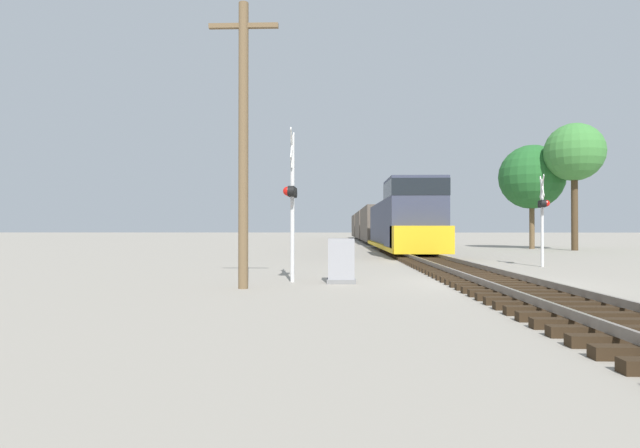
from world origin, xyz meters
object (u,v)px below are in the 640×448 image
object	(u,v)px
utility_pole	(243,139)
tree_mid_background	(532,177)
crossing_signal_near	(291,195)
crossing_signal_far	(543,209)
freight_train	(374,225)
tree_far_right	(574,153)
relay_cabinet	(341,261)

from	to	relation	value
utility_pole	tree_mid_background	size ratio (longest dim) A/B	0.92
crossing_signal_near	crossing_signal_far	bearing A→B (deg)	123.67
freight_train	tree_far_right	size ratio (longest dim) A/B	6.97
utility_pole	tree_mid_background	distance (m)	31.60
freight_train	crossing_signal_near	bearing A→B (deg)	-97.73
freight_train	tree_mid_background	size ratio (longest dim) A/B	7.89
freight_train	relay_cabinet	xyz separation A→B (m)	(-4.14, -41.24, -1.32)
tree_mid_background	crossing_signal_far	bearing A→B (deg)	-110.15
utility_pole	freight_train	bearing A→B (deg)	81.10
crossing_signal_far	utility_pole	bearing A→B (deg)	138.14
relay_cabinet	tree_mid_background	world-z (taller)	tree_mid_background
relay_cabinet	tree_far_right	distance (m)	28.39
crossing_signal_near	tree_mid_background	world-z (taller)	tree_mid_background
tree_far_right	tree_mid_background	world-z (taller)	tree_far_right
crossing_signal_near	crossing_signal_far	distance (m)	11.45
crossing_signal_near	relay_cabinet	distance (m)	2.37
freight_train	utility_pole	distance (m)	43.20
utility_pole	tree_mid_background	bearing A→B (deg)	56.12
tree_mid_background	tree_far_right	bearing A→B (deg)	-57.27
crossing_signal_far	tree_mid_background	distance (m)	19.98
freight_train	tree_mid_background	world-z (taller)	tree_mid_background
utility_pole	tree_far_right	size ratio (longest dim) A/B	0.81
crossing_signal_near	utility_pole	distance (m)	2.35
crossing_signal_near	tree_mid_background	bearing A→B (deg)	147.64
crossing_signal_far	tree_mid_background	xyz separation A→B (m)	(6.80, 18.52, 3.19)
tree_far_right	freight_train	bearing A→B (deg)	123.44
tree_far_right	utility_pole	bearing A→B (deg)	-129.89
crossing_signal_far	utility_pole	world-z (taller)	utility_pole
crossing_signal_far	utility_pole	size ratio (longest dim) A/B	0.50
crossing_signal_near	crossing_signal_far	size ratio (longest dim) A/B	1.18
utility_pole	tree_far_right	xyz separation A→B (m)	(19.46, 23.29, 3.11)
tree_far_right	tree_mid_background	bearing A→B (deg)	122.73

